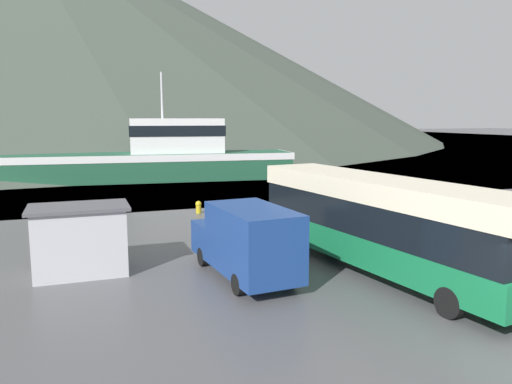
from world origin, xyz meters
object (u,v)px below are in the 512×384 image
at_px(tour_bus, 379,220).
at_px(dock_kiosk, 80,240).
at_px(small_boat, 71,174).
at_px(delivery_van, 246,240).
at_px(fishing_boat, 155,158).

xyz_separation_m(tour_bus, dock_kiosk, (-10.10, 3.40, -0.67)).
height_order(dock_kiosk, small_boat, dock_kiosk).
relative_size(tour_bus, delivery_van, 2.12).
bearing_deg(small_boat, delivery_van, 91.66).
xyz_separation_m(tour_bus, delivery_van, (-4.69, 0.92, -0.57)).
xyz_separation_m(tour_bus, fishing_boat, (-3.48, 29.96, 0.08)).
height_order(tour_bus, dock_kiosk, tour_bus).
bearing_deg(tour_bus, fishing_boat, 88.48).
bearing_deg(fishing_boat, tour_bus, -167.57).
bearing_deg(tour_bus, delivery_van, 160.79).
bearing_deg(tour_bus, small_boat, 99.02).
distance_m(tour_bus, fishing_boat, 30.16).
height_order(delivery_van, dock_kiosk, delivery_van).
height_order(fishing_boat, dock_kiosk, fishing_boat).
xyz_separation_m(tour_bus, small_boat, (-10.64, 34.44, -1.55)).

